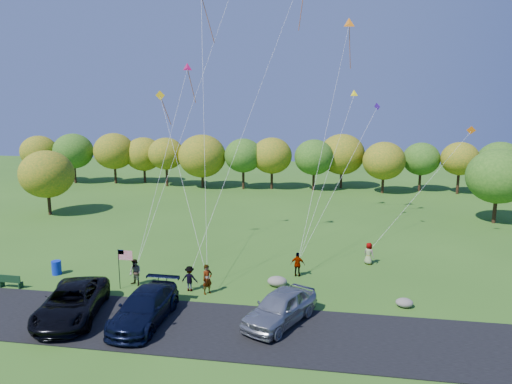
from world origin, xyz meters
TOP-DOWN VIEW (x-y plane):
  - ground at (0.00, 0.00)m, footprint 140.00×140.00m
  - asphalt_lane at (0.00, -4.00)m, footprint 44.00×6.00m
  - treeline at (0.37, 36.46)m, footprint 76.64×27.94m
  - minivan_dark at (-6.13, -4.05)m, footprint 4.36×6.83m
  - minivan_navy at (-1.94, -3.94)m, footprint 2.46×5.84m
  - minivan_silver at (5.27, -2.83)m, footprint 4.19×5.61m
  - flyer_a at (0.35, 0.41)m, footprint 0.79×0.82m
  - flyer_b at (-4.64, 0.94)m, footprint 1.05×0.95m
  - flyer_c at (-0.88, 0.67)m, footprint 1.06×0.62m
  - flyer_d at (5.68, 4.29)m, footprint 1.02×0.48m
  - flyer_e at (10.69, 7.59)m, footprint 0.95×0.91m
  - park_bench at (-12.44, -0.79)m, footprint 1.61×0.41m
  - trash_barrel at (-10.90, 1.91)m, footprint 0.65×0.65m
  - flag_assembly at (-5.12, 0.26)m, footprint 0.97×0.63m
  - boulder_near at (4.50, 2.33)m, footprint 1.28×1.00m
  - boulder_far at (12.21, 0.42)m, footprint 1.00×0.83m
  - kites_aloft at (3.76, 13.62)m, footprint 24.81×10.29m

SIDE VIEW (x-z plane):
  - ground at x=0.00m, z-range 0.00..0.00m
  - asphalt_lane at x=0.00m, z-range 0.00..0.06m
  - boulder_far at x=12.21m, z-range 0.00..0.52m
  - boulder_near at x=4.50m, z-range 0.00..0.64m
  - park_bench at x=-12.44m, z-range 0.03..0.92m
  - trash_barrel at x=-10.90m, z-range 0.00..0.97m
  - flyer_c at x=-0.88m, z-range 0.00..1.63m
  - flyer_e at x=10.69m, z-range 0.00..1.63m
  - flyer_d at x=5.68m, z-range 0.00..1.70m
  - flyer_b at x=-4.64m, z-range 0.00..1.75m
  - minivan_navy at x=-1.94m, z-range 0.06..1.74m
  - minivan_dark at x=-6.13m, z-range 0.06..1.81m
  - flyer_a at x=0.35m, z-range 0.00..1.89m
  - minivan_silver at x=5.27m, z-range 0.06..1.84m
  - flag_assembly at x=-5.12m, z-range 0.67..3.31m
  - treeline at x=0.37m, z-range 0.47..9.14m
  - kites_aloft at x=3.76m, z-range 11.38..28.70m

